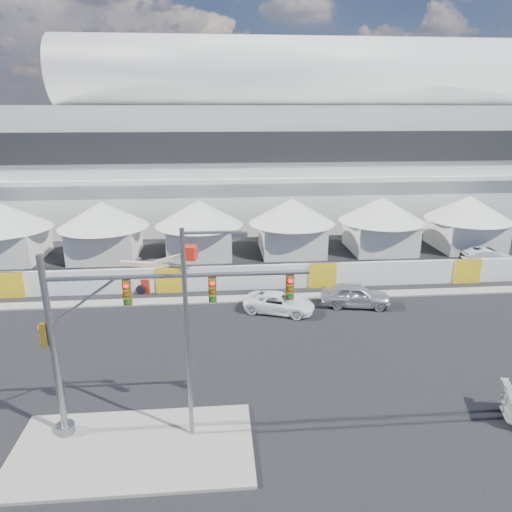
{
  "coord_description": "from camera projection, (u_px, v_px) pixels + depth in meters",
  "views": [
    {
      "loc": [
        -2.22,
        -19.07,
        13.65
      ],
      "look_at": [
        0.28,
        10.0,
        4.22
      ],
      "focal_mm": 32.0,
      "sensor_mm": 36.0,
      "label": 1
    }
  ],
  "objects": [
    {
      "name": "ground",
      "position": [
        268.0,
        400.0,
        22.46
      ],
      "size": [
        160.0,
        160.0,
        0.0
      ],
      "primitive_type": "plane",
      "color": "black",
      "rests_on": "ground"
    },
    {
      "name": "median_island",
      "position": [
        133.0,
        449.0,
        19.1
      ],
      "size": [
        10.0,
        5.0,
        0.15
      ],
      "primitive_type": "cube",
      "color": "gray",
      "rests_on": "ground"
    },
    {
      "name": "far_curb",
      "position": [
        502.0,
        290.0,
        35.92
      ],
      "size": [
        80.0,
        1.2,
        0.12
      ],
      "primitive_type": "cube",
      "color": "gray",
      "rests_on": "ground"
    },
    {
      "name": "stadium",
      "position": [
        300.0,
        143.0,
        59.6
      ],
      "size": [
        80.0,
        24.8,
        21.98
      ],
      "color": "silver",
      "rests_on": "ground"
    },
    {
      "name": "tent_row",
      "position": [
        246.0,
        222.0,
        44.28
      ],
      "size": [
        53.4,
        8.4,
        5.4
      ],
      "color": "silver",
      "rests_on": "ground"
    },
    {
      "name": "hoarding_fence",
      "position": [
        322.0,
        275.0,
        36.38
      ],
      "size": [
        70.0,
        0.25,
        2.0
      ],
      "primitive_type": "cube",
      "color": "white",
      "rests_on": "ground"
    },
    {
      "name": "sedan_silver",
      "position": [
        355.0,
        295.0,
        32.92
      ],
      "size": [
        2.82,
        5.21,
        1.68
      ],
      "primitive_type": "imported",
      "rotation": [
        0.0,
        0.0,
        1.39
      ],
      "color": "silver",
      "rests_on": "ground"
    },
    {
      "name": "pickup_curb",
      "position": [
        279.0,
        303.0,
        32.0
      ],
      "size": [
        3.79,
        5.41,
        1.37
      ],
      "primitive_type": "imported",
      "rotation": [
        0.0,
        0.0,
        1.23
      ],
      "color": "white",
      "rests_on": "ground"
    },
    {
      "name": "lot_car_a",
      "position": [
        488.0,
        257.0,
        41.79
      ],
      "size": [
        2.08,
        4.69,
        1.49
      ],
      "primitive_type": "imported",
      "rotation": [
        0.0,
        0.0,
        1.46
      ],
      "color": "silver",
      "rests_on": "ground"
    },
    {
      "name": "lot_car_b",
      "position": [
        487.0,
        255.0,
        42.0
      ],
      "size": [
        2.01,
        4.77,
        1.61
      ],
      "primitive_type": "imported",
      "rotation": [
        0.0,
        0.0,
        1.55
      ],
      "color": "black",
      "rests_on": "ground"
    },
    {
      "name": "lot_car_c",
      "position": [
        161.0,
        268.0,
        39.14
      ],
      "size": [
        2.51,
        4.75,
        1.31
      ],
      "primitive_type": "imported",
      "rotation": [
        0.0,
        0.0,
        1.42
      ],
      "color": "#B7B8BD",
      "rests_on": "ground"
    },
    {
      "name": "traffic_mast",
      "position": [
        106.0,
        337.0,
        18.76
      ],
      "size": [
        10.95,
        0.79,
        8.17
      ],
      "color": "gray",
      "rests_on": "median_island"
    },
    {
      "name": "streetlight_median",
      "position": [
        193.0,
        323.0,
        18.29
      ],
      "size": [
        2.56,
        0.26,
        9.26
      ],
      "color": "gray",
      "rests_on": "median_island"
    },
    {
      "name": "boom_lift",
      "position": [
        140.0,
        276.0,
        36.14
      ],
      "size": [
        7.65,
        2.59,
        3.78
      ],
      "rotation": [
        0.0,
        0.0,
        -0.26
      ],
      "color": "red",
      "rests_on": "ground"
    }
  ]
}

